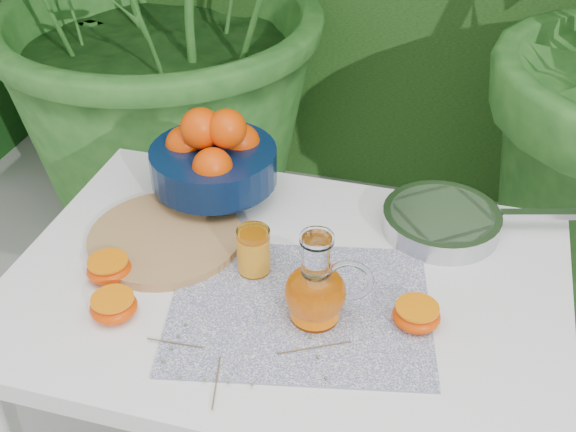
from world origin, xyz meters
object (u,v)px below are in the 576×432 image
(white_table, at_px, (285,314))
(cutting_board, at_px, (165,238))
(juice_pitcher, at_px, (317,290))
(saute_pan, at_px, (443,220))
(fruit_bowl, at_px, (213,157))

(white_table, relative_size, cutting_board, 3.39)
(white_table, distance_m, juice_pitcher, 0.18)
(cutting_board, height_order, saute_pan, saute_pan)
(juice_pitcher, bearing_deg, white_table, 134.06)
(white_table, height_order, saute_pan, saute_pan)
(fruit_bowl, xyz_separation_m, saute_pan, (0.47, 0.01, -0.07))
(fruit_bowl, relative_size, juice_pitcher, 1.95)
(cutting_board, xyz_separation_m, juice_pitcher, (0.33, -0.13, 0.05))
(fruit_bowl, xyz_separation_m, juice_pitcher, (0.29, -0.31, -0.03))
(cutting_board, bearing_deg, fruit_bowl, 77.97)
(saute_pan, bearing_deg, white_table, -137.95)
(saute_pan, bearing_deg, juice_pitcher, -120.12)
(fruit_bowl, bearing_deg, cutting_board, -102.03)
(white_table, height_order, fruit_bowl, fruit_bowl)
(white_table, relative_size, fruit_bowl, 3.01)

